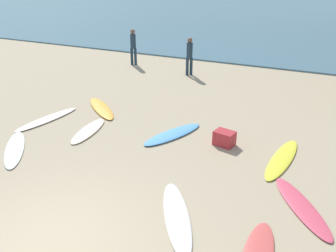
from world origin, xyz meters
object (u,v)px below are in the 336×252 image
Objects in this scene: beachgoer_near at (189,54)px; surfboard_4 at (47,119)px; surfboard_7 at (177,216)px; surfboard_3 at (15,149)px; surfboard_8 at (302,206)px; beach_cooler at (224,138)px; surfboard_1 at (173,134)px; surfboard_6 at (88,131)px; beachgoer_mid at (133,45)px; surfboard_2 at (282,159)px; surfboard_5 at (101,108)px.

surfboard_4 is at bearing 25.74° from beachgoer_near.
surfboard_7 is (6.05, -2.85, -0.00)m from surfboard_4.
surfboard_3 and surfboard_7 have the same top height.
surfboard_8 is 10.35m from beachgoer_near.
surfboard_8 is 3.94× the size of beach_cooler.
surfboard_1 reaches higher than surfboard_6.
beachgoer_near is at bearing 77.19° from surfboard_6.
surfboard_7 is 2.77m from surfboard_8.
surfboard_6 is at bearing -79.75° from beachgoer_mid.
surfboard_2 is at bearing 33.53° from surfboard_7.
surfboard_3 is 7.81m from surfboard_8.
beach_cooler is (6.01, 0.77, 0.18)m from surfboard_4.
surfboard_6 is 8.23m from beachgoer_mid.
surfboard_7 is (-1.65, -3.41, -0.00)m from surfboard_2.
surfboard_8 is (7.78, 0.65, -0.00)m from surfboard_3.
beach_cooler is at bearing 60.06° from surfboard_7.
surfboard_7 is 4.26× the size of beach_cooler.
beach_cooler reaches higher than surfboard_6.
surfboard_3 is 4.04× the size of beach_cooler.
beachgoer_mid is (-5.27, 6.83, 0.99)m from surfboard_1.
surfboard_3 is at bearing -147.70° from surfboard_5.
surfboard_2 is at bearing -104.21° from surfboard_8.
beachgoer_near reaches higher than surfboard_6.
beach_cooler is (-0.04, 3.61, 0.18)m from surfboard_7.
surfboard_1 reaches higher than surfboard_3.
beach_cooler is at bearing 4.63° from surfboard_6.
surfboard_5 is 6.64m from surfboard_7.
beachgoer_mid is (-6.93, 10.39, 1.00)m from surfboard_7.
beachgoer_near is at bearing 26.26° from surfboard_5.
surfboard_1 is 1.64m from beach_cooler.
surfboard_6 is (1.20, 1.88, 0.00)m from surfboard_3.
surfboard_4 is at bearing -175.07° from surfboard_5.
beachgoer_mid is at bearing 58.61° from surfboard_5.
surfboard_5 is 5.65m from beachgoer_near.
surfboard_2 is at bearing -48.24° from beachgoer_mid.
surfboard_2 is at bearing -165.63° from surfboard_4.
surfboard_6 is at bearing -137.61° from surfboard_1.
beach_cooler reaches higher than surfboard_1.
beach_cooler is at bearing -162.53° from surfboard_4.
surfboard_4 reaches higher than surfboard_3.
beachgoer_near reaches higher than surfboard_1.
surfboard_3 is 6.08m from beach_cooler.
surfboard_8 is at bearing -72.34° from surfboard_5.
beachgoer_mid is at bearing -54.18° from beachgoer_near.
beachgoer_near is at bearing 79.54° from surfboard_7.
surfboard_1 is 0.90× the size of surfboard_2.
surfboard_3 is 0.95× the size of surfboard_7.
beachgoer_mid is (-9.29, 8.94, 1.00)m from surfboard_8.
beachgoer_mid is 9.70m from beach_cooler.
beachgoer_mid reaches higher than surfboard_8.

